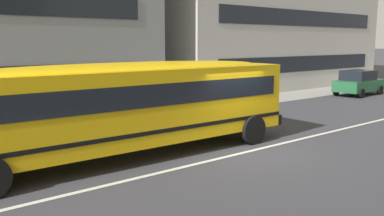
{
  "coord_description": "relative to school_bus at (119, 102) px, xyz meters",
  "views": [
    {
      "loc": [
        -9.51,
        -8.85,
        3.48
      ],
      "look_at": [
        -1.55,
        0.97,
        1.45
      ],
      "focal_mm": 38.68,
      "sensor_mm": 36.0,
      "label": 1
    }
  ],
  "objects": [
    {
      "name": "school_bus",
      "position": [
        0.0,
        0.0,
        0.0
      ],
      "size": [
        12.9,
        3.23,
        2.87
      ],
      "rotation": [
        0.0,
        0.0,
        3.12
      ],
      "color": "yellow",
      "rests_on": "ground_plane"
    },
    {
      "name": "parked_car_green_near_corner",
      "position": [
        19.58,
        3.32,
        -0.86
      ],
      "size": [
        3.98,
        2.04,
        1.64
      ],
      "rotation": [
        0.0,
        0.0,
        0.05
      ],
      "color": "#236038",
      "rests_on": "ground_plane"
    },
    {
      "name": "sidewalk_far",
      "position": [
        3.56,
        5.9,
        -1.7
      ],
      "size": [
        120.0,
        3.0,
        0.01
      ],
      "primitive_type": "cube",
      "color": "gray",
      "rests_on": "ground_plane"
    },
    {
      "name": "ground_plane",
      "position": [
        3.56,
        -1.95,
        -1.71
      ],
      "size": [
        400.0,
        400.0,
        0.0
      ],
      "primitive_type": "plane",
      "color": "#38383D"
    },
    {
      "name": "lane_centreline",
      "position": [
        3.56,
        -1.95,
        -1.7
      ],
      "size": [
        110.0,
        0.16,
        0.01
      ],
      "primitive_type": "cube",
      "color": "silver",
      "rests_on": "ground_plane"
    }
  ]
}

